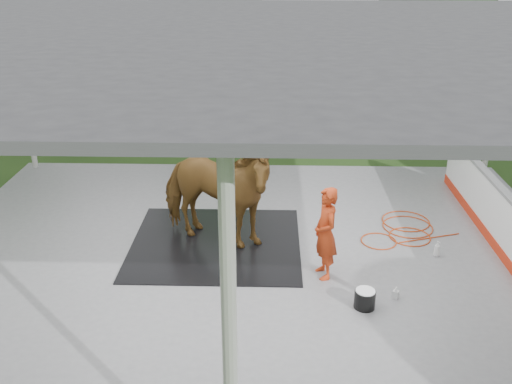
{
  "coord_description": "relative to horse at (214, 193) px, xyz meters",
  "views": [
    {
      "loc": [
        0.35,
        -8.81,
        5.28
      ],
      "look_at": [
        0.09,
        0.42,
        1.28
      ],
      "focal_mm": 40.0,
      "sensor_mm": 36.0,
      "label": 1
    }
  ],
  "objects": [
    {
      "name": "hose_coil",
      "position": [
        3.7,
        0.68,
        -1.04
      ],
      "size": [
        1.98,
        1.72,
        0.02
      ],
      "color": "#A9340C",
      "rests_on": "concrete_slab"
    },
    {
      "name": "tree_belt",
      "position": [
        0.99,
        0.15,
        2.69
      ],
      "size": [
        28.0,
        28.0,
        5.8
      ],
      "color": "#382314",
      "rests_on": "ground"
    },
    {
      "name": "soap_bottle_b",
      "position": [
        3.07,
        -1.74,
        -0.95
      ],
      "size": [
        0.13,
        0.13,
        0.21
      ],
      "primitive_type": "imported",
      "rotation": [
        0.0,
        0.0,
        -0.54
      ],
      "color": "#338CD8",
      "rests_on": "concrete_slab"
    },
    {
      "name": "pavilion_structure",
      "position": [
        0.69,
        -0.75,
        2.87
      ],
      "size": [
        12.6,
        10.6,
        4.05
      ],
      "color": "beige",
      "rests_on": "ground"
    },
    {
      "name": "handler",
      "position": [
        1.96,
        -1.08,
        -0.24
      ],
      "size": [
        0.52,
        0.67,
        1.63
      ],
      "primitive_type": "imported",
      "rotation": [
        0.0,
        0.0,
        -1.32
      ],
      "color": "#BD3514",
      "rests_on": "concrete_slab"
    },
    {
      "name": "soap_bottle_a",
      "position": [
        4.08,
        -0.35,
        -0.9
      ],
      "size": [
        0.16,
        0.16,
        0.3
      ],
      "primitive_type": "imported",
      "rotation": [
        0.0,
        0.0,
        0.48
      ],
      "color": "silver",
      "rests_on": "concrete_slab"
    },
    {
      "name": "concrete_slab",
      "position": [
        0.69,
        -0.75,
        -1.07
      ],
      "size": [
        12.0,
        10.0,
        0.05
      ],
      "primitive_type": "cube",
      "color": "slate",
      "rests_on": "ground"
    },
    {
      "name": "ground",
      "position": [
        0.69,
        -0.75,
        -1.1
      ],
      "size": [
        100.0,
        100.0,
        0.0
      ],
      "primitive_type": "plane",
      "color": "#1E3814"
    },
    {
      "name": "wash_bucket",
      "position": [
        2.53,
        -2.01,
        -0.89
      ],
      "size": [
        0.33,
        0.33,
        0.31
      ],
      "color": "black",
      "rests_on": "concrete_slab"
    },
    {
      "name": "horse",
      "position": [
        0.0,
        0.0,
        0.0
      ],
      "size": [
        2.67,
        1.94,
        2.05
      ],
      "primitive_type": "imported",
      "rotation": [
        0.0,
        0.0,
        1.18
      ],
      "color": "brown",
      "rests_on": "rubber_mat"
    },
    {
      "name": "rubber_mat",
      "position": [
        0.0,
        0.0,
        -1.04
      ],
      "size": [
        3.18,
        2.98,
        0.02
      ],
      "primitive_type": "cube",
      "color": "black",
      "rests_on": "concrete_slab"
    }
  ]
}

